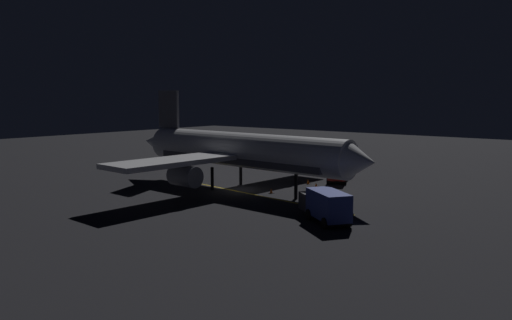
{
  "coord_description": "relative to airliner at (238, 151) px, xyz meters",
  "views": [
    {
      "loc": [
        41.75,
        35.63,
        10.24
      ],
      "look_at": [
        0.0,
        2.0,
        3.5
      ],
      "focal_mm": 35.21,
      "sensor_mm": 36.0,
      "label": 1
    }
  ],
  "objects": [
    {
      "name": "traffic_cone_near_right",
      "position": [
        -6.46,
        6.15,
        -4.01
      ],
      "size": [
        0.5,
        0.5,
        0.55
      ],
      "color": "#EA590F",
      "rests_on": "ground_plane"
    },
    {
      "name": "catering_truck",
      "position": [
        -11.46,
        6.14,
        -2.99
      ],
      "size": [
        5.92,
        4.26,
        2.5
      ],
      "color": "maroon",
      "rests_on": "ground_plane"
    },
    {
      "name": "traffic_cone_under_wing",
      "position": [
        -7.74,
        4.24,
        -4.01
      ],
      "size": [
        0.5,
        0.5,
        0.55
      ],
      "color": "#EA590F",
      "rests_on": "ground_plane"
    },
    {
      "name": "apron_guide_stripe",
      "position": [
        1.51,
        4.56,
        -4.25
      ],
      "size": [
        3.27,
        22.96,
        0.01
      ],
      "primitive_type": "cube",
      "rotation": [
        0.0,
        0.0,
        -0.13
      ],
      "color": "gold",
      "rests_on": "ground_plane"
    },
    {
      "name": "traffic_cone_near_left",
      "position": [
        -0.35,
        4.35,
        -4.01
      ],
      "size": [
        0.5,
        0.5,
        0.55
      ],
      "color": "#EA590F",
      "rests_on": "ground_plane"
    },
    {
      "name": "ground_plane",
      "position": [
        0.03,
        0.56,
        -4.36
      ],
      "size": [
        180.0,
        180.0,
        0.2
      ],
      "primitive_type": "cube",
      "color": "black"
    },
    {
      "name": "ground_crew_worker",
      "position": [
        4.33,
        12.7,
        -3.37
      ],
      "size": [
        0.4,
        0.4,
        1.74
      ],
      "color": "black",
      "rests_on": "ground_plane"
    },
    {
      "name": "airliner",
      "position": [
        0.0,
        0.0,
        0.0
      ],
      "size": [
        31.31,
        34.04,
        11.05
      ],
      "color": "white",
      "rests_on": "ground_plane"
    },
    {
      "name": "baggage_truck",
      "position": [
        6.6,
        15.21,
        -2.91
      ],
      "size": [
        5.24,
        6.38,
        2.64
      ],
      "color": "navy",
      "rests_on": "ground_plane"
    }
  ]
}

